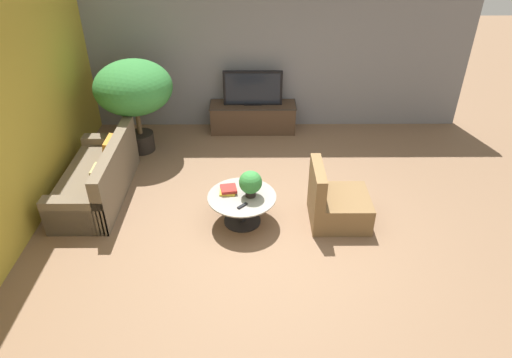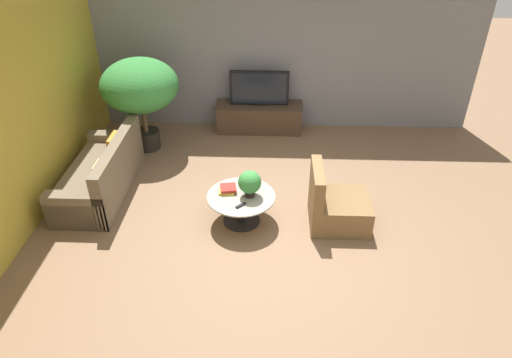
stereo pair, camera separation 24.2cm
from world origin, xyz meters
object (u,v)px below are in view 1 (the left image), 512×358
at_px(media_console, 253,117).
at_px(couch_by_wall, 99,179).
at_px(coffee_table, 242,204).
at_px(potted_plant_tabletop, 250,183).
at_px(television, 253,88).
at_px(potted_palm_tall, 134,90).
at_px(armchair_wicker, 336,204).

bearing_deg(media_console, couch_by_wall, -137.01).
xyz_separation_m(coffee_table, couch_by_wall, (-2.15, 0.67, -0.02)).
bearing_deg(couch_by_wall, potted_plant_tabletop, 73.62).
bearing_deg(television, potted_palm_tall, -158.94).
relative_size(couch_by_wall, armchair_wicker, 2.29).
height_order(potted_palm_tall, potted_plant_tabletop, potted_palm_tall).
bearing_deg(couch_by_wall, armchair_wicker, 79.39).
distance_m(coffee_table, potted_plant_tabletop, 0.36).
bearing_deg(potted_plant_tabletop, television, 89.35).
xyz_separation_m(television, armchair_wicker, (1.14, -2.78, -0.58)).
xyz_separation_m(potted_palm_tall, potted_plant_tabletop, (1.93, -2.05, -0.49)).
distance_m(media_console, armchair_wicker, 3.01).
bearing_deg(coffee_table, couch_by_wall, 162.67).
height_order(couch_by_wall, armchair_wicker, armchair_wicker).
xyz_separation_m(media_console, coffee_table, (-0.15, -2.81, 0.02)).
bearing_deg(couch_by_wall, coffee_table, 72.67).
xyz_separation_m(media_console, armchair_wicker, (1.14, -2.79, -0.01)).
distance_m(armchair_wicker, potted_palm_tall, 3.80).
height_order(media_console, television, television).
bearing_deg(potted_plant_tabletop, couch_by_wall, 163.62).
bearing_deg(coffee_table, potted_palm_tall, 131.33).
relative_size(armchair_wicker, potted_plant_tabletop, 2.29).
distance_m(media_console, potted_palm_tall, 2.26).
distance_m(couch_by_wall, potted_plant_tabletop, 2.39).
bearing_deg(potted_palm_tall, potted_plant_tabletop, -46.81).
bearing_deg(potted_plant_tabletop, armchair_wicker, 1.11).
relative_size(media_console, potted_plant_tabletop, 4.27).
xyz_separation_m(coffee_table, potted_palm_tall, (-1.81, 2.06, 0.83)).
bearing_deg(media_console, television, -90.00).
relative_size(couch_by_wall, potted_palm_tall, 1.22).
relative_size(television, potted_plant_tabletop, 2.87).
height_order(television, couch_by_wall, television).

